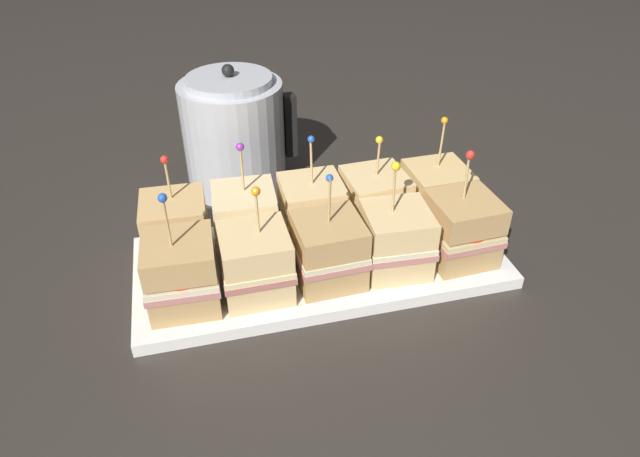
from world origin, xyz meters
name	(u,v)px	position (x,y,z in m)	size (l,w,h in m)	color
ground_plane	(320,267)	(0.00, 0.00, 0.00)	(6.00, 6.00, 0.00)	#2D2823
serving_platter	(320,262)	(0.00, 0.00, 0.01)	(0.52, 0.22, 0.02)	white
sandwich_front_far_left	(182,274)	(-0.19, -0.05, 0.07)	(0.09, 0.09, 0.17)	tan
sandwich_front_left	(256,263)	(-0.10, -0.05, 0.06)	(0.09, 0.09, 0.16)	#DBB77A
sandwich_front_center	(328,251)	(0.00, -0.05, 0.06)	(0.09, 0.09, 0.16)	tan
sandwich_front_right	(396,240)	(0.09, -0.05, 0.06)	(0.09, 0.09, 0.16)	#DBB77A
sandwich_front_far_right	(462,229)	(0.19, -0.05, 0.07)	(0.09, 0.09, 0.17)	tan
sandwich_back_far_left	(176,230)	(-0.19, 0.05, 0.07)	(0.09, 0.10, 0.16)	tan
sandwich_back_left	(246,221)	(-0.10, 0.05, 0.07)	(0.09, 0.09, 0.17)	beige
sandwich_back_center	(313,212)	(0.00, 0.05, 0.07)	(0.09, 0.09, 0.17)	#DBB77A
sandwich_back_right	(374,203)	(0.09, 0.05, 0.07)	(0.09, 0.10, 0.16)	#DBB77A
sandwich_back_far_right	(436,195)	(0.19, 0.05, 0.06)	(0.09, 0.09, 0.17)	tan
kettle_steel	(234,134)	(-0.08, 0.27, 0.10)	(0.19, 0.17, 0.22)	#B7BABF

